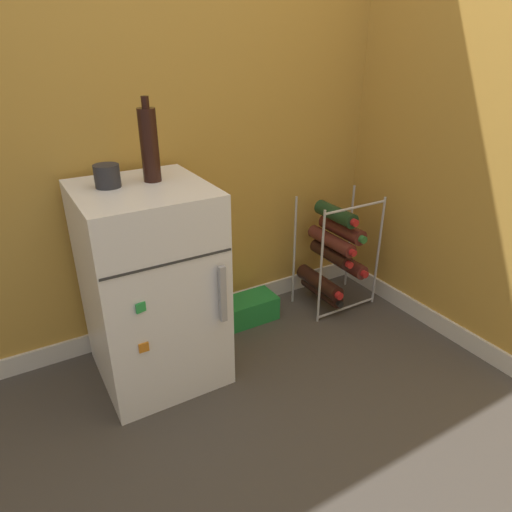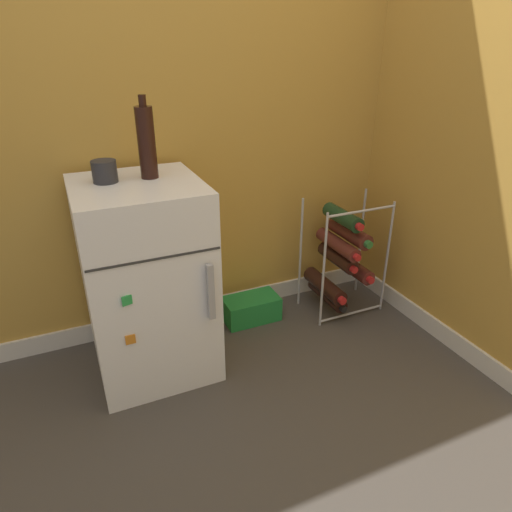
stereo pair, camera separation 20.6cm
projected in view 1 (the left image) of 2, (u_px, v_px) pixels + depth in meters
ground_plane at (292, 386)px, 1.88m from camera, size 14.00×14.00×0.00m
wall_back at (207, 54)px, 1.89m from camera, size 6.70×0.07×2.50m
mini_fridge at (152, 286)px, 1.81m from camera, size 0.48×0.52×0.82m
wine_rack at (333, 254)px, 2.35m from camera, size 0.38×0.33×0.60m
soda_box at (249, 309)px, 2.30m from camera, size 0.28×0.15×0.12m
fridge_top_cup at (107, 176)px, 1.62m from camera, size 0.09×0.09×0.08m
fridge_top_bottle at (149, 145)px, 1.65m from camera, size 0.07×0.07×0.30m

